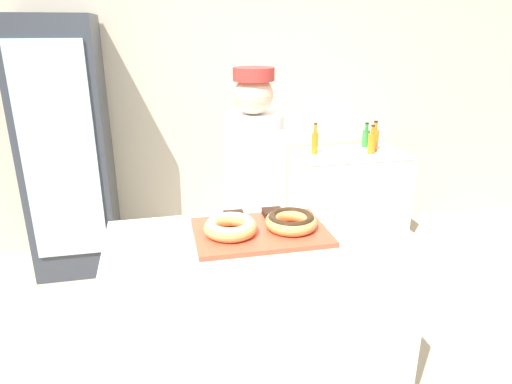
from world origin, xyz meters
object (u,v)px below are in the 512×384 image
object	(u,v)px
donut_chocolate_glaze	(291,221)
bottle_orange	(372,143)
beverage_fridge	(67,150)
bottle_orange_b	(315,142)
brownie_back_left	(234,216)
bottle_orange_b_b	(375,139)
brownie_back_right	(273,213)
serving_tray	(260,232)
baker_person	(254,201)
donut_light_glaze	(230,226)
chest_freezer	(348,196)
bottle_green	(366,137)

from	to	relation	value
donut_chocolate_glaze	bottle_orange	xyz separation A→B (m)	(1.26, 1.72, -0.09)
beverage_fridge	bottle_orange_b	size ratio (longest dim) A/B	7.21
brownie_back_left	beverage_fridge	xyz separation A→B (m)	(-1.05, 1.61, -0.01)
beverage_fridge	bottle_orange_b_b	world-z (taller)	beverage_fridge
brownie_back_right	bottle_orange_b	size ratio (longest dim) A/B	0.36
serving_tray	baker_person	bearing A→B (deg)	80.73
donut_chocolate_glaze	donut_light_glaze	bearing A→B (deg)	180.00
chest_freezer	bottle_orange_b_b	xyz separation A→B (m)	(0.24, 0.06, 0.52)
bottle_orange	bottle_orange_b	world-z (taller)	bottle_orange_b
donut_light_glaze	bottle_orange_b	world-z (taller)	bottle_orange_b
bottle_green	bottle_orange_b_b	world-z (taller)	bottle_orange_b_b
brownie_back_left	beverage_fridge	bearing A→B (deg)	122.94
brownie_back_left	donut_chocolate_glaze	bearing A→B (deg)	-33.85
serving_tray	baker_person	xyz separation A→B (m)	(0.10, 0.60, -0.08)
donut_light_glaze	chest_freezer	distance (m)	2.34
bottle_orange_b	donut_chocolate_glaze	bearing A→B (deg)	-112.72
donut_chocolate_glaze	brownie_back_right	distance (m)	0.17
donut_light_glaze	baker_person	world-z (taller)	baker_person
bottle_orange_b	bottle_orange	bearing A→B (deg)	-10.65
brownie_back_right	beverage_fridge	distance (m)	2.04
baker_person	bottle_orange_b_b	distance (m)	1.86
bottle_orange_b_b	brownie_back_left	bearing A→B (deg)	-133.48
brownie_back_right	bottle_green	world-z (taller)	bottle_green
beverage_fridge	serving_tray	bearing A→B (deg)	-57.02
donut_chocolate_glaze	bottle_orange	distance (m)	2.13
brownie_back_right	bottle_orange_b_b	xyz separation A→B (m)	(1.39, 1.68, -0.07)
brownie_back_right	bottle_orange_b	distance (m)	1.84
brownie_back_left	beverage_fridge	size ratio (longest dim) A/B	0.05
bottle_orange	bottle_orange_b	size ratio (longest dim) A/B	0.93
donut_chocolate_glaze	bottle_orange_b	bearing A→B (deg)	67.28
donut_chocolate_glaze	bottle_green	size ratio (longest dim) A/B	1.09
serving_tray	bottle_orange_b_b	size ratio (longest dim) A/B	2.36
baker_person	beverage_fridge	bearing A→B (deg)	136.80
chest_freezer	serving_tray	bearing A→B (deg)	-125.10
beverage_fridge	chest_freezer	bearing A→B (deg)	0.16
serving_tray	bottle_orange_b	world-z (taller)	bottle_orange_b
brownie_back_left	bottle_orange_b	world-z (taller)	bottle_orange_b
donut_light_glaze	bottle_orange	size ratio (longest dim) A/B	0.97
baker_person	bottle_green	distance (m)	1.92
serving_tray	bottle_orange	world-z (taller)	bottle_orange
serving_tray	bottle_orange_b	size ratio (longest dim) A/B	2.28
donut_chocolate_glaze	chest_freezer	world-z (taller)	donut_chocolate_glaze
brownie_back_left	brownie_back_right	size ratio (longest dim) A/B	1.00
beverage_fridge	chest_freezer	size ratio (longest dim) A/B	2.00
bottle_green	bottle_orange	distance (m)	0.24
baker_person	beverage_fridge	world-z (taller)	beverage_fridge
brownie_back_left	baker_person	xyz separation A→B (m)	(0.20, 0.45, -0.10)
brownie_back_right	bottle_orange_b_b	size ratio (longest dim) A/B	0.37
brownie_back_right	chest_freezer	size ratio (longest dim) A/B	0.10
serving_tray	bottle_orange_b_b	xyz separation A→B (m)	(1.49, 1.83, -0.04)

